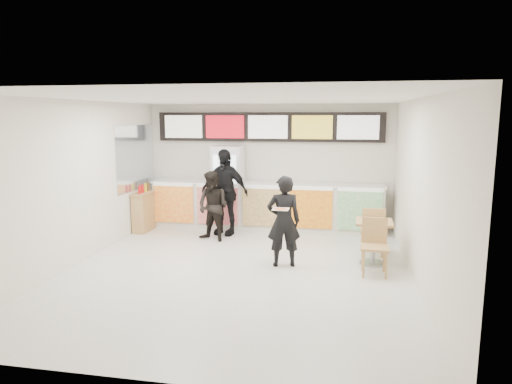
% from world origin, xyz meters
% --- Properties ---
extents(floor, '(7.00, 7.00, 0.00)m').
position_xyz_m(floor, '(0.00, 0.00, 0.00)').
color(floor, beige).
rests_on(floor, ground).
extents(ceiling, '(7.00, 7.00, 0.00)m').
position_xyz_m(ceiling, '(0.00, 0.00, 3.00)').
color(ceiling, white).
rests_on(ceiling, wall_back).
extents(wall_back, '(6.00, 0.00, 6.00)m').
position_xyz_m(wall_back, '(0.00, 3.50, 1.50)').
color(wall_back, silver).
rests_on(wall_back, floor).
extents(wall_left, '(0.00, 7.00, 7.00)m').
position_xyz_m(wall_left, '(-3.00, 0.00, 1.50)').
color(wall_left, silver).
rests_on(wall_left, floor).
extents(wall_right, '(0.00, 7.00, 7.00)m').
position_xyz_m(wall_right, '(3.00, 0.00, 1.50)').
color(wall_right, silver).
rests_on(wall_right, floor).
extents(service_counter, '(5.56, 0.77, 1.14)m').
position_xyz_m(service_counter, '(0.00, 3.09, 0.57)').
color(service_counter, silver).
rests_on(service_counter, floor).
extents(menu_board, '(5.50, 0.14, 0.70)m').
position_xyz_m(menu_board, '(0.00, 3.41, 2.45)').
color(menu_board, black).
rests_on(menu_board, wall_back).
extents(drinks_fridge, '(0.70, 0.67, 2.00)m').
position_xyz_m(drinks_fridge, '(-0.93, 3.11, 1.00)').
color(drinks_fridge, white).
rests_on(drinks_fridge, floor).
extents(mirror_panel, '(0.01, 2.00, 1.50)m').
position_xyz_m(mirror_panel, '(-2.99, 2.45, 1.75)').
color(mirror_panel, '#B2B7BF').
rests_on(mirror_panel, wall_left).
extents(customer_main, '(0.69, 0.53, 1.67)m').
position_xyz_m(customer_main, '(0.76, 0.43, 0.83)').
color(customer_main, black).
rests_on(customer_main, floor).
extents(customer_left, '(0.90, 0.80, 1.53)m').
position_xyz_m(customer_left, '(-0.96, 1.84, 0.77)').
color(customer_left, black).
rests_on(customer_left, floor).
extents(customer_mid, '(1.23, 0.71, 1.98)m').
position_xyz_m(customer_mid, '(-0.86, 2.46, 0.99)').
color(customer_mid, black).
rests_on(customer_mid, floor).
extents(pizza_slice, '(0.36, 0.36, 0.02)m').
position_xyz_m(pizza_slice, '(0.76, -0.02, 1.16)').
color(pizza_slice, beige).
rests_on(pizza_slice, customer_main).
extents(cafe_table, '(0.67, 1.67, 0.97)m').
position_xyz_m(cafe_table, '(2.38, 0.83, 0.57)').
color(cafe_table, tan).
rests_on(cafe_table, floor).
extents(condiment_ledge, '(0.34, 0.83, 1.11)m').
position_xyz_m(condiment_ledge, '(-2.82, 2.41, 0.47)').
color(condiment_ledge, tan).
rests_on(condiment_ledge, floor).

